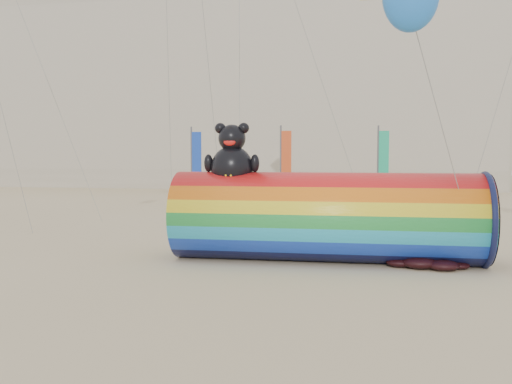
% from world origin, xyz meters
% --- Properties ---
extents(ground, '(160.00, 160.00, 0.00)m').
position_xyz_m(ground, '(0.00, 0.00, 0.00)').
color(ground, '#CCB58C').
rests_on(ground, ground).
extents(hotel_building, '(60.40, 15.40, 20.60)m').
position_xyz_m(hotel_building, '(-12.00, 45.95, 10.31)').
color(hotel_building, '#B7AD99').
rests_on(hotel_building, ground).
extents(windsock_assembly, '(10.44, 3.18, 4.81)m').
position_xyz_m(windsock_assembly, '(2.79, 2.35, 1.60)').
color(windsock_assembly, red).
rests_on(windsock_assembly, ground).
extents(kite_handler, '(0.59, 0.40, 1.56)m').
position_xyz_m(kite_handler, '(5.59, 3.78, 0.78)').
color(kite_handler, slate).
rests_on(kite_handler, ground).
extents(fabric_bundle, '(2.62, 1.35, 0.41)m').
position_xyz_m(fabric_bundle, '(6.00, 1.60, 0.17)').
color(fabric_bundle, black).
rests_on(fabric_bundle, ground).
extents(festival_banners, '(11.32, 1.08, 5.20)m').
position_xyz_m(festival_banners, '(-0.10, 14.93, 2.64)').
color(festival_banners, '#59595E').
rests_on(festival_banners, ground).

